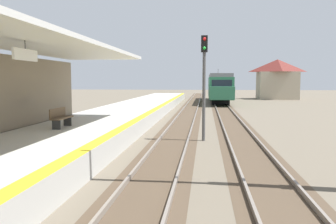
{
  "coord_description": "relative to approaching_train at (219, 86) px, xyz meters",
  "views": [
    {
      "loc": [
        3.46,
        -0.07,
        3.02
      ],
      "look_at": [
        2.37,
        9.71,
        2.1
      ],
      "focal_mm": 36.33,
      "sensor_mm": 36.0,
      "label": 1
    }
  ],
  "objects": [
    {
      "name": "platform_bench",
      "position": [
        -8.33,
        -33.82,
        -0.8
      ],
      "size": [
        0.45,
        1.6,
        0.88
      ],
      "color": "brown",
      "rests_on": "station_platform"
    },
    {
      "name": "station_platform",
      "position": [
        -7.8,
        -32.28,
        -1.73
      ],
      "size": [
        5.0,
        80.0,
        0.91
      ],
      "color": "#B7B5AD",
      "rests_on": "ground"
    },
    {
      "name": "rail_signal_post",
      "position": [
        -1.93,
        -31.42,
        1.02
      ],
      "size": [
        0.32,
        0.34,
        5.2
      ],
      "color": "#4C4C4C",
      "rests_on": "ground"
    },
    {
      "name": "track_pair_nearest_platform",
      "position": [
        -3.4,
        -28.28,
        -2.13
      ],
      "size": [
        2.34,
        120.0,
        0.16
      ],
      "color": "#4C3D2D",
      "rests_on": "ground"
    },
    {
      "name": "track_pair_middle",
      "position": [
        -0.0,
        -28.28,
        -2.13
      ],
      "size": [
        2.34,
        120.0,
        0.16
      ],
      "color": "#4C3D2D",
      "rests_on": "ground"
    },
    {
      "name": "distant_trackside_house",
      "position": [
        9.63,
        8.36,
        1.16
      ],
      "size": [
        6.6,
        5.28,
        6.4
      ],
      "color": "tan",
      "rests_on": "ground"
    },
    {
      "name": "approaching_train",
      "position": [
        0.0,
        0.0,
        0.0
      ],
      "size": [
        2.93,
        19.6,
        4.76
      ],
      "color": "#286647",
      "rests_on": "ground"
    }
  ]
}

